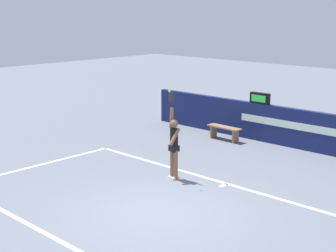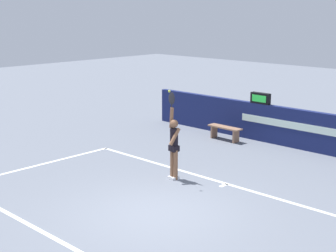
{
  "view_description": "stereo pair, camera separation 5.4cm",
  "coord_description": "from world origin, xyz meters",
  "px_view_note": "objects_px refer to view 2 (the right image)",
  "views": [
    {
      "loc": [
        7.66,
        -7.7,
        4.58
      ],
      "look_at": [
        -1.47,
        1.91,
        1.49
      ],
      "focal_mm": 53.75,
      "sensor_mm": 36.0,
      "label": 1
    },
    {
      "loc": [
        7.7,
        -7.66,
        4.58
      ],
      "look_at": [
        -1.47,
        1.91,
        1.49
      ],
      "focal_mm": 53.75,
      "sensor_mm": 36.0,
      "label": 2
    }
  ],
  "objects_px": {
    "courtside_bench_near": "(225,130)",
    "tennis_ball": "(169,91)",
    "speed_display": "(260,98)",
    "tennis_player": "(174,144)"
  },
  "relations": [
    {
      "from": "courtside_bench_near",
      "to": "tennis_ball",
      "type": "bearing_deg",
      "value": -69.83
    },
    {
      "from": "speed_display",
      "to": "courtside_bench_near",
      "type": "relative_size",
      "value": 0.56
    },
    {
      "from": "speed_display",
      "to": "tennis_ball",
      "type": "height_order",
      "value": "tennis_ball"
    },
    {
      "from": "tennis_player",
      "to": "courtside_bench_near",
      "type": "bearing_deg",
      "value": 109.81
    },
    {
      "from": "tennis_player",
      "to": "tennis_ball",
      "type": "bearing_deg",
      "value": -65.48
    },
    {
      "from": "tennis_ball",
      "to": "courtside_bench_near",
      "type": "xyz_separation_m",
      "value": [
        -1.72,
        4.69,
        -2.14
      ]
    },
    {
      "from": "speed_display",
      "to": "tennis_ball",
      "type": "relative_size",
      "value": 11.06
    },
    {
      "from": "speed_display",
      "to": "courtside_bench_near",
      "type": "bearing_deg",
      "value": -137.58
    },
    {
      "from": "tennis_player",
      "to": "speed_display",
      "type": "bearing_deg",
      "value": 97.33
    },
    {
      "from": "tennis_player",
      "to": "tennis_ball",
      "type": "relative_size",
      "value": 36.44
    }
  ]
}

